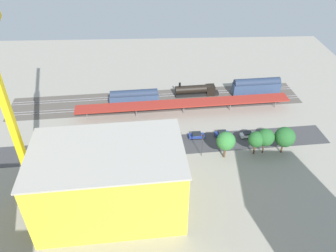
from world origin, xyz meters
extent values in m
plane|color=#9E998C|center=(0.00, 0.00, 0.00)|extent=(157.70, 157.70, 0.00)
cube|color=#5B544C|center=(0.00, -20.44, 0.00)|extent=(99.36, 21.69, 0.01)
cube|color=#424244|center=(0.00, 4.23, 0.00)|extent=(98.96, 16.28, 0.01)
cube|color=#9E9EA8|center=(0.00, -24.38, 0.18)|extent=(98.30, 7.43, 0.12)
cube|color=#9E9EA8|center=(0.00, -22.94, 0.18)|extent=(98.30, 7.43, 0.12)
cube|color=#9E9EA8|center=(0.00, -17.95, 0.18)|extent=(98.30, 7.43, 0.12)
cube|color=#9E9EA8|center=(0.00, -16.51, 0.18)|extent=(98.30, 7.43, 0.12)
cube|color=#A82D23|center=(-8.53, -12.29, 3.78)|extent=(68.71, 9.97, 0.40)
cylinder|color=slate|center=(-39.28, -14.57, 1.79)|extent=(0.30, 0.30, 3.57)
cylinder|color=slate|center=(-23.91, -13.43, 1.79)|extent=(0.30, 0.30, 3.57)
cylinder|color=slate|center=(-8.53, -12.29, 1.79)|extent=(0.30, 0.30, 3.57)
cylinder|color=slate|center=(6.85, -11.15, 1.79)|extent=(0.30, 0.30, 3.57)
cylinder|color=slate|center=(22.22, -10.00, 1.79)|extent=(0.30, 0.30, 3.57)
cube|color=black|center=(-14.09, -23.66, 0.50)|extent=(15.48, 3.69, 1.00)
cylinder|color=black|center=(-12.63, -23.55, 2.42)|extent=(12.58, 3.76, 2.84)
cube|color=black|center=(-18.81, -24.01, 1.76)|extent=(3.14, 3.25, 3.52)
cylinder|color=black|center=(-7.94, -23.20, 4.54)|extent=(0.70, 0.70, 1.40)
cube|color=black|center=(-34.99, -23.66, 0.30)|extent=(15.33, 3.64, 0.60)
cube|color=#384C72|center=(-34.99, -23.66, 2.43)|extent=(17.06, 4.39, 3.66)
cylinder|color=#273550|center=(-34.99, -23.66, 4.51)|extent=(16.39, 4.34, 3.15)
cube|color=black|center=(7.57, -17.23, 0.30)|extent=(14.64, 3.36, 0.60)
cube|color=#384C72|center=(7.57, -17.23, 2.51)|extent=(16.29, 4.05, 3.82)
cylinder|color=#273550|center=(7.57, -17.23, 4.67)|extent=(15.65, 4.00, 2.86)
cube|color=black|center=(-26.16, 1.19, 0.15)|extent=(3.64, 2.10, 0.30)
cube|color=silver|center=(-26.16, 1.19, 0.71)|extent=(4.30, 2.24, 0.83)
cube|color=#1E2328|center=(-26.16, 1.19, 1.39)|extent=(2.47, 1.83, 0.53)
cube|color=black|center=(-18.81, 0.35, 0.15)|extent=(3.56, 1.85, 0.30)
cube|color=navy|center=(-18.81, 0.35, 0.70)|extent=(4.23, 1.96, 0.81)
cube|color=#1E2328|center=(-18.81, 0.35, 1.43)|extent=(2.40, 1.66, 0.65)
cube|color=black|center=(-11.20, 0.97, 0.15)|extent=(3.82, 1.86, 0.30)
cube|color=navy|center=(-11.20, 0.97, 0.73)|extent=(4.54, 1.95, 0.86)
cube|color=#1E2328|center=(-11.20, 0.97, 1.50)|extent=(2.56, 1.67, 0.69)
cube|color=black|center=(-4.69, 0.44, 0.15)|extent=(3.50, 1.85, 0.30)
cube|color=black|center=(-4.69, 0.44, 0.72)|extent=(4.16, 1.94, 0.83)
cube|color=#1E2328|center=(-4.69, 0.44, 1.39)|extent=(2.35, 1.67, 0.52)
cube|color=black|center=(3.74, 1.07, 0.15)|extent=(4.09, 1.90, 0.30)
cube|color=silver|center=(3.74, 1.07, 0.69)|extent=(4.86, 2.00, 0.77)
cube|color=#1E2328|center=(3.74, 1.07, 1.39)|extent=(2.75, 1.70, 0.64)
cube|color=black|center=(10.94, 0.66, 0.15)|extent=(4.00, 2.07, 0.30)
cube|color=gray|center=(10.94, 0.66, 0.72)|extent=(4.73, 2.22, 0.84)
cube|color=#1E2328|center=(10.94, 0.66, 1.42)|extent=(2.71, 1.79, 0.58)
cube|color=yellow|center=(10.61, 25.99, 8.16)|extent=(32.27, 21.05, 16.33)
cube|color=#B7B2A8|center=(10.61, 25.99, 16.53)|extent=(32.91, 21.69, 0.40)
cube|color=gray|center=(29.95, 20.69, 0.60)|extent=(3.60, 3.60, 1.20)
cube|color=yellow|center=(29.95, 20.69, 18.20)|extent=(1.40, 1.40, 36.40)
cube|color=black|center=(0.60, 10.98, 0.25)|extent=(8.74, 2.32, 0.50)
cube|color=silver|center=(-0.57, 10.96, 1.93)|extent=(6.40, 2.53, 2.87)
cube|color=maroon|center=(3.78, 11.02, 1.72)|extent=(2.37, 2.47, 2.43)
cylinder|color=brown|center=(-17.75, 9.73, 1.87)|extent=(0.60, 0.60, 3.74)
sphere|color=#38843D|center=(-17.75, 9.73, 5.51)|extent=(5.04, 5.04, 5.04)
cylinder|color=brown|center=(-33.93, 8.36, 1.66)|extent=(0.48, 0.48, 3.33)
sphere|color=#28662D|center=(-33.93, 8.36, 5.26)|extent=(5.52, 5.52, 5.52)
cylinder|color=brown|center=(3.97, 9.02, 1.39)|extent=(0.40, 0.40, 2.79)
sphere|color=#2D7233|center=(3.97, 9.02, 4.76)|extent=(5.62, 5.62, 5.62)
cylinder|color=brown|center=(-26.14, 8.71, 1.73)|extent=(0.50, 0.50, 3.46)
sphere|color=#28662D|center=(-26.14, 8.71, 4.98)|extent=(4.33, 4.33, 4.33)
cylinder|color=brown|center=(-28.66, 8.44, 1.84)|extent=(0.38, 0.38, 3.68)
sphere|color=#28662D|center=(-28.66, 8.44, 5.36)|extent=(4.81, 4.81, 4.81)
cylinder|color=#333333|center=(-11.70, 8.96, 3.10)|extent=(0.16, 0.16, 6.19)
cube|color=black|center=(-11.70, 8.96, 6.64)|extent=(0.36, 0.36, 0.90)
sphere|color=red|center=(-11.48, 8.96, 6.94)|extent=(0.20, 0.20, 0.20)
camera|label=1|loc=(0.26, 76.73, 59.07)|focal=35.15mm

